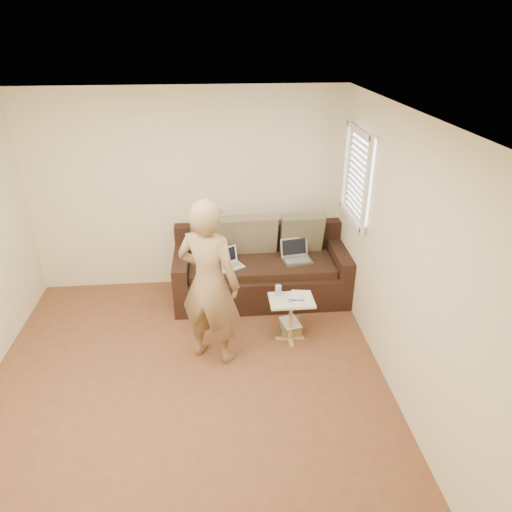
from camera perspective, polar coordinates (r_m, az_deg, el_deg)
The scene contains 17 objects.
floor at distance 4.69m, azimuth -8.59°, elevation -16.83°, with size 4.50×4.50×0.00m, color brown.
ceiling at distance 3.47m, azimuth -11.60°, elevation 16.09°, with size 4.50×4.50×0.00m, color white.
wall_back at distance 5.97m, azimuth -8.49°, elevation 7.83°, with size 4.00×4.00×0.00m, color beige.
wall_right at distance 4.23m, azimuth 18.22°, elevation -1.59°, with size 4.50×4.50×0.00m, color beige.
window_blinds at distance 5.36m, azimuth 12.42°, elevation 9.80°, with size 0.12×0.88×1.08m, color white, non-canonical shape.
sofa at distance 5.90m, azimuth 0.64°, elevation -1.40°, with size 2.20×0.95×0.85m, color black, non-canonical shape.
pillow_left at distance 5.90m, azimuth -5.36°, elevation 2.43°, with size 0.55×0.14×0.55m, color #5B5A43, non-canonical shape.
pillow_mid at distance 5.93m, azimuth -0.03°, elevation 2.68°, with size 0.55×0.14×0.55m, color #685E4A, non-canonical shape.
pillow_right at distance 5.99m, azimuth 5.71°, elevation 2.81°, with size 0.55×0.14×0.55m, color #5B5A43, non-canonical shape.
laptop_silver at distance 5.87m, azimuth 5.15°, elevation -0.63°, with size 0.36×0.26×0.24m, color #B7BABC, non-canonical shape.
laptop_white at distance 5.71m, azimuth -3.21°, elevation -1.39°, with size 0.31×0.22×0.22m, color white, non-canonical shape.
person at distance 4.61m, azimuth -5.85°, elevation -3.39°, with size 0.66×0.45×1.81m, color olive.
side_table at distance 5.19m, azimuth 4.32°, elevation -7.87°, with size 0.49×0.34×0.53m, color silver, non-canonical shape.
drinking_glass at distance 5.07m, azimuth 2.78°, elevation -4.32°, with size 0.07×0.07×0.12m, color silver, non-canonical shape.
scissors at distance 5.01m, azimuth 5.03°, elevation -5.50°, with size 0.18×0.10×0.02m, color silver, non-canonical shape.
paper_on_table at distance 5.08m, azimuth 5.63°, elevation -5.12°, with size 0.21×0.30×0.00m, color white, non-canonical shape.
striped_box at distance 5.39m, azimuth 4.27°, elevation -8.85°, with size 0.25×0.25×0.16m, color #BC4E1C, non-canonical shape.
Camera 1 is at (0.37, -3.39, 3.22)m, focal length 32.18 mm.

